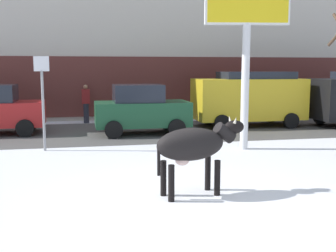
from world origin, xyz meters
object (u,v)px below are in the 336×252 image
at_px(cow_black, 194,145).
at_px(street_sign, 43,95).
at_px(billboard, 247,5).
at_px(pedestrian_near_billboard, 86,104).
at_px(car_darkgreen_hatchback, 141,110).
at_px(car_yellow_van, 249,97).

relative_size(cow_black, street_sign, 0.69).
relative_size(billboard, pedestrian_near_billboard, 3.21).
xyz_separation_m(car_darkgreen_hatchback, car_yellow_van, (4.76, 1.18, 0.32)).
distance_m(car_darkgreen_hatchback, street_sign, 4.21).
xyz_separation_m(car_darkgreen_hatchback, pedestrian_near_billboard, (-2.03, 3.58, -0.05)).
relative_size(car_darkgreen_hatchback, car_yellow_van, 0.76).
bearing_deg(cow_black, pedestrian_near_billboard, 100.35).
distance_m(billboard, pedestrian_near_billboard, 9.18).
relative_size(pedestrian_near_billboard, street_sign, 0.61).
bearing_deg(street_sign, billboard, -8.95).
xyz_separation_m(billboard, street_sign, (-6.00, 0.94, -2.64)).
xyz_separation_m(cow_black, pedestrian_near_billboard, (-2.06, 11.26, -0.11)).
xyz_separation_m(cow_black, street_sign, (-3.30, 5.14, 0.68)).
relative_size(billboard, car_darkgreen_hatchback, 1.58).
height_order(car_yellow_van, street_sign, street_sign).
bearing_deg(pedestrian_near_billboard, car_yellow_van, -19.46).
relative_size(car_yellow_van, street_sign, 1.64).
bearing_deg(billboard, cow_black, -122.75).
height_order(pedestrian_near_billboard, street_sign, street_sign).
height_order(billboard, car_darkgreen_hatchback, billboard).
bearing_deg(cow_black, street_sign, 122.72).
xyz_separation_m(cow_black, billboard, (2.70, 4.19, 3.32)).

